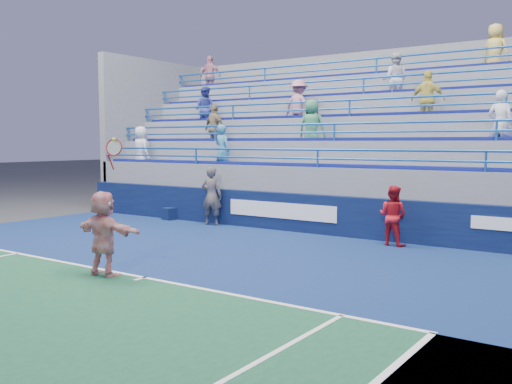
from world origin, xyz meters
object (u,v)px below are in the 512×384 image
Objects in this scene: tennis_player at (104,233)px; ball_girl at (393,216)px; line_judge at (212,196)px; judge_chair at (170,213)px.

ball_girl is (3.32, 6.23, -0.08)m from tennis_player.
line_judge reaches higher than ball_girl.
judge_chair is 0.48× the size of ball_girl.
ball_girl is (7.79, -0.30, 0.52)m from judge_chair.
tennis_player is at bearing -55.57° from judge_chair.
line_judge is 1.22× the size of ball_girl.
tennis_player is at bearing 68.58° from ball_girl.
line_judge is 5.89m from ball_girl.
judge_chair is at bearing 124.43° from tennis_player.
line_judge reaches higher than judge_chair.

